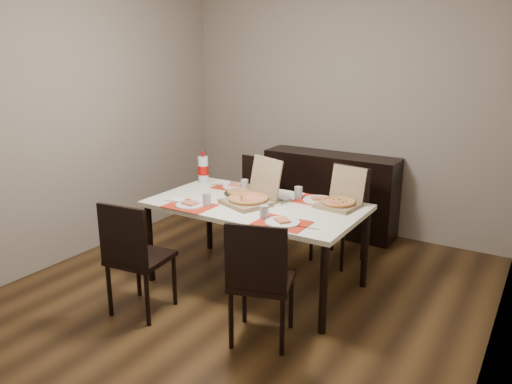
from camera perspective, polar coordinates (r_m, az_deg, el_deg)
ground at (r=4.40m, az=-1.23°, el=-11.48°), size 3.80×4.00×0.02m
room_walls at (r=4.28m, az=1.83°, el=12.18°), size 3.84×4.02×2.62m
sideboard at (r=5.70m, az=8.43°, el=-0.11°), size 1.50×0.40×0.90m
dining_table at (r=4.29m, az=-0.00°, el=-2.14°), size 1.80×1.00×0.75m
chair_near_left at (r=3.96m, az=-13.74°, el=-6.90°), size 0.47×0.47×0.93m
chair_near_right at (r=3.48m, az=0.45°, el=-9.74°), size 0.53×0.53×0.93m
chair_far_left at (r=5.25m, az=-0.36°, el=-0.65°), size 0.44×0.44×0.93m
chair_far_right at (r=4.94m, az=9.89°, el=-1.98°), size 0.50×0.50×0.93m
setting_near_left at (r=4.24m, az=-7.23°, el=-1.26°), size 0.48×0.30×0.11m
setting_near_right at (r=3.81m, az=2.49°, el=-3.17°), size 0.50×0.30×0.11m
setting_far_left at (r=4.73m, az=-2.23°, el=0.71°), size 0.48×0.30×0.11m
setting_far_right at (r=4.37m, az=6.61°, el=-0.71°), size 0.52×0.30×0.11m
napkin_loose at (r=4.22m, az=1.84°, el=-1.37°), size 0.16×0.16×0.02m
pizza_box_center at (r=4.24m, az=-0.54°, el=-0.58°), size 0.50×0.52×0.38m
pizza_box_right at (r=4.23m, az=9.58°, el=-0.92°), size 0.35×0.39×0.32m
faina_plate at (r=4.53m, az=-1.93°, el=-0.09°), size 0.28×0.28×0.03m
dip_bowl at (r=4.36m, az=3.28°, el=-0.74°), size 0.15×0.15×0.03m
soda_bottle at (r=4.93m, az=-6.05°, el=2.58°), size 0.10×0.10×0.31m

